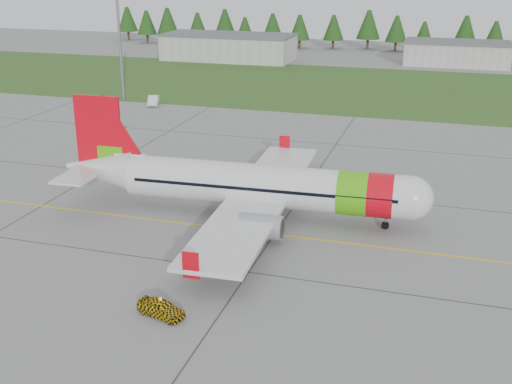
% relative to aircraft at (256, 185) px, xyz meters
% --- Properties ---
extents(ground, '(320.00, 320.00, 0.00)m').
position_rel_aircraft_xyz_m(ground, '(-7.05, -11.74, -3.26)').
color(ground, gray).
rests_on(ground, ground).
extents(aircraft, '(37.31, 34.34, 11.30)m').
position_rel_aircraft_xyz_m(aircraft, '(0.00, 0.00, 0.00)').
color(aircraft, silver).
rests_on(aircraft, ground).
extents(follow_me_car, '(1.62, 1.78, 3.72)m').
position_rel_aircraft_xyz_m(follow_me_car, '(-1.01, -20.01, -1.40)').
color(follow_me_car, yellow).
rests_on(follow_me_car, ground).
extents(service_van, '(2.14, 2.08, 4.86)m').
position_rel_aircraft_xyz_m(service_van, '(-32.13, 44.08, -0.83)').
color(service_van, silver).
rests_on(service_van, ground).
extents(grass_strip, '(320.00, 50.00, 0.03)m').
position_rel_aircraft_xyz_m(grass_strip, '(-7.05, 70.26, -3.24)').
color(grass_strip, '#30561E').
rests_on(grass_strip, ground).
extents(taxi_guideline, '(120.00, 0.25, 0.02)m').
position_rel_aircraft_xyz_m(taxi_guideline, '(-7.05, -3.74, -3.25)').
color(taxi_guideline, gold).
rests_on(taxi_guideline, ground).
extents(hangar_west, '(32.00, 14.00, 6.00)m').
position_rel_aircraft_xyz_m(hangar_west, '(-37.05, 98.26, -0.26)').
color(hangar_west, '#A8A8A3').
rests_on(hangar_west, ground).
extents(hangar_east, '(24.00, 12.00, 5.20)m').
position_rel_aircraft_xyz_m(hangar_east, '(17.95, 106.26, -0.66)').
color(hangar_east, '#A8A8A3').
rests_on(hangar_east, ground).
extents(floodlight_mast, '(0.50, 0.50, 20.00)m').
position_rel_aircraft_xyz_m(floodlight_mast, '(-39.05, 46.26, 6.74)').
color(floodlight_mast, slate).
rests_on(floodlight_mast, ground).
extents(treeline, '(160.00, 8.00, 10.00)m').
position_rel_aircraft_xyz_m(treeline, '(-7.05, 126.26, 1.74)').
color(treeline, '#1C3F14').
rests_on(treeline, ground).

